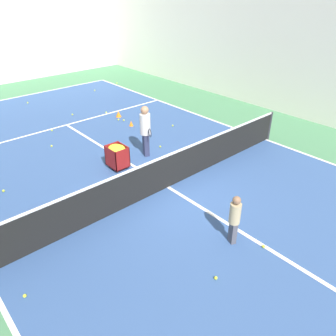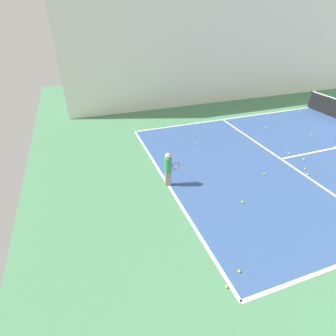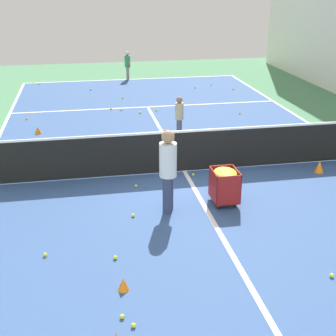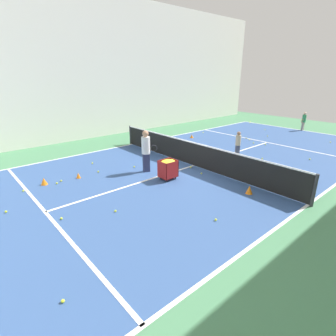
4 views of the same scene
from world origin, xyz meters
name	(u,v)px [view 2 (image 2 of 4)]	position (x,y,z in m)	size (l,w,h in m)	color
line_baseline_near	(166,182)	(0.00, -11.58, 0.01)	(9.90, 0.10, 0.00)	white
line_sideline_left	(309,108)	(-4.95, 0.00, 0.01)	(0.10, 23.15, 0.00)	white
line_service_near	(281,159)	(0.00, -6.37, 0.01)	(9.90, 0.10, 0.00)	white
hall_enclosure_left	(290,32)	(-8.06, 0.00, 4.18)	(0.15, 29.53, 8.37)	silver
player_near_baseline	(168,167)	(0.18, -11.56, 0.75)	(0.27, 0.59, 1.31)	gray
tennis_ball_1	(242,202)	(2.00, -9.60, 0.04)	(0.07, 0.07, 0.07)	yellow
tennis_ball_2	(226,287)	(4.54, -11.70, 0.04)	(0.07, 0.07, 0.07)	yellow
tennis_ball_3	(289,154)	(-0.23, -5.75, 0.04)	(0.07, 0.07, 0.07)	yellow
tennis_ball_6	(335,147)	(-0.05, -3.28, 0.04)	(0.07, 0.07, 0.07)	yellow
tennis_ball_11	(182,138)	(-3.35, -9.60, 0.04)	(0.07, 0.07, 0.07)	yellow
tennis_ball_13	(266,127)	(-3.07, -4.80, 0.04)	(0.07, 0.07, 0.07)	yellow
tennis_ball_17	(195,130)	(-4.03, -8.53, 0.04)	(0.07, 0.07, 0.07)	yellow
tennis_ball_19	(312,134)	(-1.53, -3.16, 0.04)	(0.07, 0.07, 0.07)	yellow
tennis_ball_27	(305,169)	(1.02, -6.04, 0.04)	(0.07, 0.07, 0.07)	yellow
tennis_ball_29	(239,271)	(4.27, -11.19, 0.04)	(0.07, 0.07, 0.07)	yellow
tennis_ball_30	(308,174)	(1.38, -6.26, 0.04)	(0.07, 0.07, 0.07)	yellow
tennis_ball_32	(304,159)	(0.40, -5.52, 0.04)	(0.07, 0.07, 0.07)	yellow
tennis_ball_33	(301,111)	(-4.55, -1.05, 0.04)	(0.07, 0.07, 0.07)	yellow
tennis_ball_34	(264,174)	(0.80, -7.83, 0.04)	(0.07, 0.07, 0.07)	yellow
tennis_ball_36	(197,144)	(-2.50, -9.16, 0.04)	(0.07, 0.07, 0.07)	yellow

